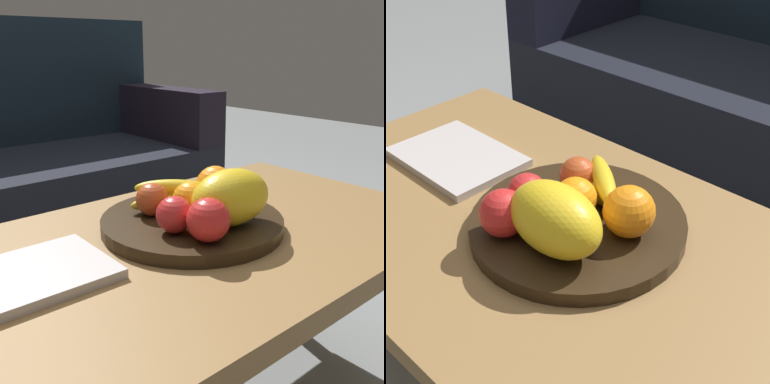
{
  "view_description": "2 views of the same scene",
  "coord_description": "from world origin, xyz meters",
  "views": [
    {
      "loc": [
        -0.51,
        -0.61,
        0.79
      ],
      "look_at": [
        0.04,
        0.03,
        0.52
      ],
      "focal_mm": 42.96,
      "sensor_mm": 36.0,
      "label": 1
    },
    {
      "loc": [
        0.52,
        -0.49,
        0.99
      ],
      "look_at": [
        0.04,
        0.03,
        0.52
      ],
      "focal_mm": 50.59,
      "sensor_mm": 36.0,
      "label": 2
    }
  ],
  "objects": [
    {
      "name": "melon_large_front",
      "position": [
        0.06,
        -0.05,
        0.52
      ],
      "size": [
        0.17,
        0.11,
        0.11
      ],
      "primitive_type": "ellipsoid",
      "rotation": [
        0.0,
        0.0,
        -0.05
      ],
      "color": "yellow",
      "rests_on": "fruit_bowl"
    },
    {
      "name": "orange_left",
      "position": [
        0.12,
        0.06,
        0.51
      ],
      "size": [
        0.08,
        0.08,
        0.08
      ],
      "primitive_type": "sphere",
      "color": "orange",
      "rests_on": "fruit_bowl"
    },
    {
      "name": "fruit_bowl",
      "position": [
        0.04,
        0.03,
        0.46
      ],
      "size": [
        0.36,
        0.36,
        0.03
      ],
      "primitive_type": "cylinder",
      "color": "#2E2112",
      "rests_on": "coffee_table"
    },
    {
      "name": "apple_front",
      "position": [
        -0.04,
        -0.01,
        0.51
      ],
      "size": [
        0.07,
        0.07,
        0.07
      ],
      "primitive_type": "sphere",
      "color": "red",
      "rests_on": "fruit_bowl"
    },
    {
      "name": "banana_bunch",
      "position": [
        0.03,
        0.09,
        0.5
      ],
      "size": [
        0.16,
        0.12,
        0.06
      ],
      "color": "yellow",
      "rests_on": "fruit_bowl"
    },
    {
      "name": "apple_left",
      "position": [
        -0.02,
        -0.08,
        0.51
      ],
      "size": [
        0.08,
        0.08,
        0.08
      ],
      "primitive_type": "sphere",
      "color": "red",
      "rests_on": "fruit_bowl"
    },
    {
      "name": "orange_front",
      "position": [
        0.03,
        0.03,
        0.51
      ],
      "size": [
        0.07,
        0.07,
        0.07
      ],
      "primitive_type": "sphere",
      "color": "orange",
      "rests_on": "fruit_bowl"
    },
    {
      "name": "magazine",
      "position": [
        -0.29,
        0.03,
        0.46
      ],
      "size": [
        0.25,
        0.18,
        0.02
      ],
      "primitive_type": "cube",
      "rotation": [
        0.0,
        0.0,
        -0.01
      ],
      "color": "#BEB7B6",
      "rests_on": "coffee_table"
    },
    {
      "name": "apple_right",
      "position": [
        -0.02,
        0.09,
        0.5
      ],
      "size": [
        0.06,
        0.06,
        0.06
      ],
      "primitive_type": "sphere",
      "color": "#B7471F",
      "rests_on": "fruit_bowl"
    },
    {
      "name": "coffee_table",
      "position": [
        0.0,
        0.0,
        0.4
      ],
      "size": [
        1.1,
        0.61,
        0.45
      ],
      "color": "olive",
      "rests_on": "ground_plane"
    }
  ]
}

